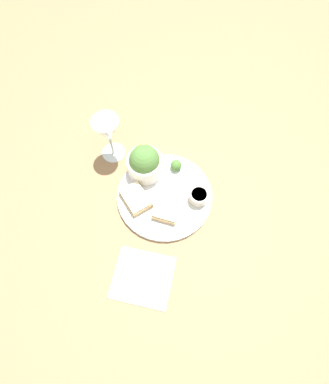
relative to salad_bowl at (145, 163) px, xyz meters
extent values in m
plane|color=#93704C|center=(-0.09, -0.03, -0.06)|extent=(4.00, 4.00, 0.00)
cylinder|color=silver|center=(-0.09, -0.03, -0.05)|extent=(0.28, 0.28, 0.01)
cylinder|color=white|center=(0.00, 0.00, -0.02)|extent=(0.11, 0.11, 0.06)
sphere|color=#4C7A38|center=(0.00, 0.00, 0.02)|extent=(0.09, 0.09, 0.09)
cylinder|color=beige|center=(-0.13, -0.12, -0.03)|extent=(0.05, 0.05, 0.04)
cylinder|color=tan|center=(-0.13, -0.12, -0.02)|extent=(0.04, 0.04, 0.01)
cube|color=tan|center=(-0.13, -0.04, -0.04)|extent=(0.12, 0.11, 0.02)
cube|color=beige|center=(-0.13, -0.04, -0.03)|extent=(0.12, 0.11, 0.01)
cube|color=tan|center=(-0.09, 0.05, -0.04)|extent=(0.10, 0.09, 0.02)
cube|color=beige|center=(-0.09, 0.05, -0.03)|extent=(0.10, 0.08, 0.01)
cylinder|color=silver|center=(0.10, 0.08, -0.06)|extent=(0.07, 0.07, 0.01)
cylinder|color=silver|center=(0.10, 0.08, -0.02)|extent=(0.01, 0.01, 0.06)
cone|color=silver|center=(0.10, 0.08, 0.05)|extent=(0.08, 0.08, 0.09)
sphere|color=#477533|center=(-0.02, -0.09, -0.03)|extent=(0.03, 0.03, 0.03)
cube|color=beige|center=(-0.31, 0.08, -0.06)|extent=(0.20, 0.20, 0.01)
camera|label=1|loc=(-0.44, 0.06, 0.76)|focal=28.00mm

